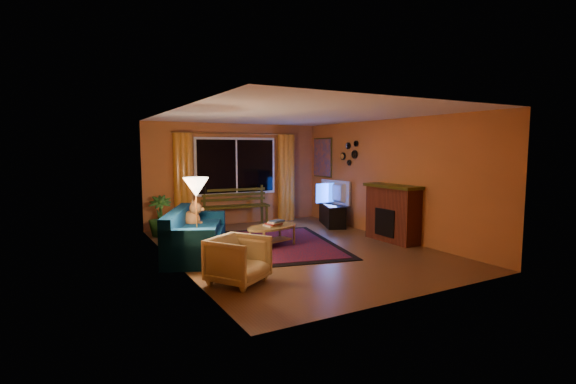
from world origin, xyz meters
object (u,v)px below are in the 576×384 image
sofa (196,233)px  armchair (238,258)px  bench (236,216)px  floor_lamp (197,223)px  coffee_table (272,236)px  tv_console (332,215)px

sofa → armchair: bearing=-63.0°
bench → armchair: armchair is taller
sofa → floor_lamp: (-0.21, -0.75, 0.31)m
coffee_table → tv_console: (2.33, 1.33, 0.06)m
bench → tv_console: tv_console is taller
bench → armchair: (-1.59, -4.07, 0.12)m
armchair → tv_console: (3.72, 3.05, -0.10)m
bench → tv_console: 2.36m
armchair → floor_lamp: floor_lamp is taller
floor_lamp → coffee_table: 1.88m
sofa → tv_console: 4.00m
bench → tv_console: size_ratio=1.29×
bench → sofa: 2.83m
bench → floor_lamp: size_ratio=1.13×
armchair → floor_lamp: bearing=71.6°
coffee_table → armchair: bearing=-129.2°
floor_lamp → coffee_table: size_ratio=1.27×
armchair → sofa: bearing=59.0°
sofa → armchair: (0.07, -1.78, -0.04)m
floor_lamp → tv_console: size_ratio=1.14×
sofa → floor_lamp: floor_lamp is taller
coffee_table → tv_console: tv_console is taller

